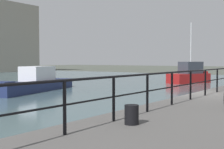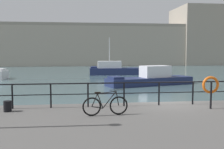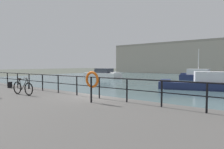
{
  "view_description": "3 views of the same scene",
  "coord_description": "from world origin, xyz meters",
  "px_view_note": "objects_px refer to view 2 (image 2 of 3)",
  "views": [
    {
      "loc": [
        -12.78,
        -4.83,
        2.49
      ],
      "look_at": [
        -0.37,
        4.23,
        1.77
      ],
      "focal_mm": 47.62,
      "sensor_mm": 36.0,
      "label": 1
    },
    {
      "loc": [
        -4.21,
        -12.37,
        3.5
      ],
      "look_at": [
        -2.42,
        2.78,
        2.19
      ],
      "focal_mm": 42.51,
      "sensor_mm": 36.0,
      "label": 2
    },
    {
      "loc": [
        6.81,
        -7.77,
        2.72
      ],
      "look_at": [
        -0.17,
        1.85,
        2.12
      ],
      "focal_mm": 29.47,
      "sensor_mm": 36.0,
      "label": 3
    }
  ],
  "objects_px": {
    "moored_harbor_tender": "(113,69)",
    "life_ring_stand": "(211,86)",
    "parked_bicycle": "(105,105)",
    "mooring_bollard": "(8,106)",
    "moored_blue_motorboat": "(151,79)",
    "harbor_building": "(122,44)"
  },
  "relations": [
    {
      "from": "life_ring_stand",
      "to": "moored_harbor_tender",
      "type": "bearing_deg",
      "value": 91.28
    },
    {
      "from": "moored_harbor_tender",
      "to": "harbor_building",
      "type": "bearing_deg",
      "value": -99.67
    },
    {
      "from": "moored_harbor_tender",
      "to": "mooring_bollard",
      "type": "relative_size",
      "value": 17.42
    },
    {
      "from": "parked_bicycle",
      "to": "moored_harbor_tender",
      "type": "bearing_deg",
      "value": 77.26
    },
    {
      "from": "life_ring_stand",
      "to": "mooring_bollard",
      "type": "bearing_deg",
      "value": 177.28
    },
    {
      "from": "parked_bicycle",
      "to": "mooring_bollard",
      "type": "xyz_separation_m",
      "value": [
        -3.91,
        1.11,
        -0.17
      ]
    },
    {
      "from": "life_ring_stand",
      "to": "parked_bicycle",
      "type": "bearing_deg",
      "value": -171.31
    },
    {
      "from": "moored_harbor_tender",
      "to": "life_ring_stand",
      "type": "xyz_separation_m",
      "value": [
        0.65,
        -29.19,
        1.22
      ]
    },
    {
      "from": "moored_blue_motorboat",
      "to": "parked_bicycle",
      "type": "distance_m",
      "value": 18.31
    },
    {
      "from": "moored_harbor_tender",
      "to": "life_ring_stand",
      "type": "height_order",
      "value": "moored_harbor_tender"
    },
    {
      "from": "moored_harbor_tender",
      "to": "parked_bicycle",
      "type": "relative_size",
      "value": 4.34
    },
    {
      "from": "parked_bicycle",
      "to": "mooring_bollard",
      "type": "height_order",
      "value": "parked_bicycle"
    },
    {
      "from": "mooring_bollard",
      "to": "life_ring_stand",
      "type": "xyz_separation_m",
      "value": [
        8.5,
        -0.4,
        0.75
      ]
    },
    {
      "from": "harbor_building",
      "to": "parked_bicycle",
      "type": "height_order",
      "value": "harbor_building"
    },
    {
      "from": "mooring_bollard",
      "to": "parked_bicycle",
      "type": "bearing_deg",
      "value": -15.83
    },
    {
      "from": "moored_harbor_tender",
      "to": "life_ring_stand",
      "type": "bearing_deg",
      "value": 92.9
    },
    {
      "from": "parked_bicycle",
      "to": "life_ring_stand",
      "type": "distance_m",
      "value": 4.69
    },
    {
      "from": "mooring_bollard",
      "to": "moored_harbor_tender",
      "type": "bearing_deg",
      "value": 74.74
    },
    {
      "from": "moored_blue_motorboat",
      "to": "parked_bicycle",
      "type": "relative_size",
      "value": 5.49
    },
    {
      "from": "mooring_bollard",
      "to": "moored_blue_motorboat",
      "type": "bearing_deg",
      "value": 57.3
    },
    {
      "from": "moored_blue_motorboat",
      "to": "life_ring_stand",
      "type": "height_order",
      "value": "life_ring_stand"
    },
    {
      "from": "moored_harbor_tender",
      "to": "parked_bicycle",
      "type": "xyz_separation_m",
      "value": [
        -3.95,
        -29.89,
        0.64
      ]
    }
  ]
}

